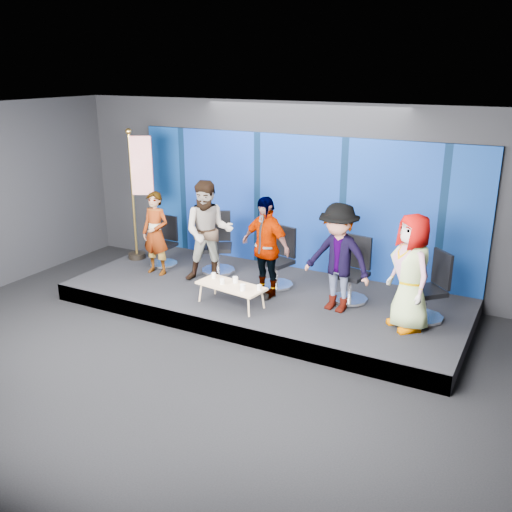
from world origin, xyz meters
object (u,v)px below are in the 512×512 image
object	(u,v)px
chair_e	(428,298)
panelist_e	(411,272)
mug_d	(243,287)
panelist_a	(156,233)
chair_a	(165,249)
mug_c	(235,280)
mug_e	(259,288)
panelist_d	(338,258)
chair_c	(279,267)
mug_a	(214,275)
coffee_table	(231,286)
panelist_b	(209,232)
flag_stand	(139,192)
chair_b	(218,253)
chair_d	(352,280)
mug_b	(222,281)
panelist_c	(265,247)

from	to	relation	value
chair_e	panelist_e	world-z (taller)	panelist_e
mug_d	panelist_a	bearing A→B (deg)	161.03
chair_a	mug_c	size ratio (longest dim) A/B	9.35
mug_d	mug_e	world-z (taller)	mug_d
mug_e	panelist_d	bearing A→B (deg)	30.11
chair_c	mug_d	distance (m)	1.29
mug_a	coffee_table	bearing A→B (deg)	-18.52
panelist_b	mug_a	distance (m)	1.01
panelist_b	flag_stand	world-z (taller)	flag_stand
panelist_b	chair_b	bearing A→B (deg)	74.92
chair_a	mug_c	xyz separation A→B (m)	(2.23, -1.03, 0.09)
chair_c	chair_d	xyz separation A→B (m)	(1.39, -0.02, 0.01)
panelist_d	flag_stand	distance (m)	4.53
chair_e	flag_stand	world-z (taller)	flag_stand
mug_b	mug_d	bearing A→B (deg)	-11.73
chair_c	mug_a	world-z (taller)	chair_c
mug_b	chair_b	bearing A→B (deg)	124.08
mug_d	panelist_d	bearing A→B (deg)	30.45
panelist_b	panelist_d	distance (m)	2.56
panelist_a	panelist_d	distance (m)	3.66
panelist_b	mug_c	world-z (taller)	panelist_b
chair_b	mug_d	distance (m)	1.98
chair_b	chair_e	world-z (taller)	chair_b
panelist_b	flag_stand	size ratio (longest dim) A/B	0.71
chair_a	mug_d	size ratio (longest dim) A/B	9.12
panelist_d	coffee_table	bearing A→B (deg)	-148.63
panelist_c	chair_e	xyz separation A→B (m)	(2.72, 0.31, -0.52)
chair_c	mug_e	size ratio (longest dim) A/B	12.42
chair_e	mug_d	xyz separation A→B (m)	(-2.72, -1.10, 0.05)
chair_b	chair_e	bearing A→B (deg)	-32.96
chair_e	chair_c	bearing A→B (deg)	-139.00
panelist_d	mug_e	bearing A→B (deg)	-140.33
panelist_b	panelist_e	world-z (taller)	panelist_b
coffee_table	chair_e	bearing A→B (deg)	17.79
panelist_d	chair_a	bearing A→B (deg)	-177.92
mug_b	panelist_d	bearing A→B (deg)	21.16
coffee_table	mug_b	distance (m)	0.17
chair_b	mug_a	xyz separation A→B (m)	(0.63, -1.17, 0.02)
chair_b	mug_d	xyz separation A→B (m)	(1.36, -1.44, 0.03)
mug_b	chair_e	bearing A→B (deg)	17.61
coffee_table	chair_d	bearing A→B (deg)	33.84
mug_a	panelist_a	bearing A→B (deg)	161.75
panelist_c	mug_b	size ratio (longest dim) A/B	18.07
chair_e	flag_stand	xyz separation A→B (m)	(-5.87, 0.28, 1.05)
coffee_table	mug_b	xyz separation A→B (m)	(-0.15, -0.04, 0.08)
panelist_a	panelist_d	bearing A→B (deg)	1.16
chair_a	panelist_c	size ratio (longest dim) A/B	0.56
chair_b	mug_e	xyz separation A→B (m)	(1.58, -1.30, 0.02)
panelist_a	coffee_table	distance (m)	2.20
chair_b	chair_d	bearing A→B (deg)	-31.64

